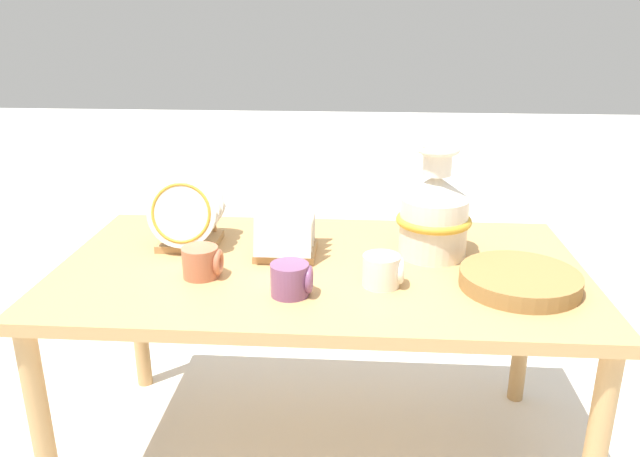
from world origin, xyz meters
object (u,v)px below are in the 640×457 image
at_px(mug_cream_glaze, 383,271).
at_px(dish_rack_square_plates, 286,235).
at_px(ceramic_vase, 434,212).
at_px(dish_rack_round_plates, 188,218).
at_px(mug_plum_glaze, 292,279).
at_px(wicker_charger_stack, 520,280).
at_px(mug_terracotta_glaze, 202,262).

bearing_deg(mug_cream_glaze, dish_rack_square_plates, 144.39).
xyz_separation_m(ceramic_vase, dish_rack_round_plates, (-0.74, 0.02, -0.04)).
relative_size(dish_rack_round_plates, mug_plum_glaze, 2.11).
distance_m(ceramic_vase, wicker_charger_stack, 0.32).
xyz_separation_m(dish_rack_round_plates, mug_cream_glaze, (0.59, -0.25, -0.05)).
distance_m(wicker_charger_stack, mug_terracotta_glaze, 0.85).
relative_size(mug_plum_glaze, mug_terracotta_glaze, 1.00).
bearing_deg(dish_rack_round_plates, ceramic_vase, -1.79).
height_order(wicker_charger_stack, mug_terracotta_glaze, mug_terracotta_glaze).
distance_m(dish_rack_round_plates, mug_plum_glaze, 0.48).
relative_size(ceramic_vase, mug_plum_glaze, 3.04).
relative_size(ceramic_vase, wicker_charger_stack, 1.05).
relative_size(dish_rack_square_plates, mug_cream_glaze, 1.82).
relative_size(dish_rack_round_plates, wicker_charger_stack, 0.73).
distance_m(dish_rack_round_plates, mug_terracotta_glaze, 0.25).
height_order(mug_cream_glaze, mug_terracotta_glaze, same).
height_order(dish_rack_square_plates, mug_cream_glaze, dish_rack_square_plates).
xyz_separation_m(mug_plum_glaze, mug_cream_glaze, (0.23, 0.07, 0.00)).
bearing_deg(ceramic_vase, mug_terracotta_glaze, -162.42).
relative_size(wicker_charger_stack, mug_plum_glaze, 2.90).
bearing_deg(dish_rack_square_plates, mug_plum_glaze, -80.10).
distance_m(mug_plum_glaze, mug_cream_glaze, 0.25).
distance_m(dish_rack_square_plates, mug_terracotta_glaze, 0.27).
bearing_deg(ceramic_vase, wicker_charger_stack, -46.56).
xyz_separation_m(dish_rack_square_plates, mug_plum_glaze, (0.05, -0.28, -0.02)).
bearing_deg(dish_rack_round_plates, mug_plum_glaze, -42.42).
xyz_separation_m(dish_rack_square_plates, mug_cream_glaze, (0.28, -0.20, -0.02)).
height_order(dish_rack_round_plates, wicker_charger_stack, dish_rack_round_plates).
bearing_deg(dish_rack_square_plates, dish_rack_round_plates, 170.90).
relative_size(ceramic_vase, dish_rack_round_plates, 1.44).
bearing_deg(mug_cream_glaze, mug_plum_glaze, -162.81).
bearing_deg(dish_rack_round_plates, dish_rack_square_plates, -9.10).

